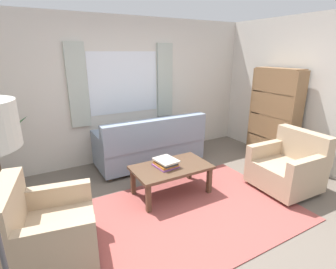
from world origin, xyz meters
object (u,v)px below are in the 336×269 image
object	(u,v)px
book_stack_on_table	(166,163)
bookshelf	(274,114)
armchair_left	(45,232)
armchair_right	(288,167)
coffee_table	(171,170)
couch	(151,146)

from	to	relation	value
book_stack_on_table	bookshelf	bearing A→B (deg)	3.83
armchair_left	armchair_right	xyz separation A→B (m)	(3.31, -0.20, 0.00)
coffee_table	couch	bearing A→B (deg)	79.73
armchair_left	armchair_right	distance (m)	3.32
couch	book_stack_on_table	distance (m)	1.08
armchair_right	armchair_left	bearing A→B (deg)	-91.24
armchair_left	bookshelf	bearing A→B (deg)	-69.81
couch	armchair_right	size ratio (longest dim) A/B	2.16
armchair_right	book_stack_on_table	world-z (taller)	armchair_right
armchair_left	coffee_table	size ratio (longest dim) A/B	0.88
armchair_left	coffee_table	distance (m)	1.78
coffee_table	book_stack_on_table	world-z (taller)	book_stack_on_table
couch	armchair_left	bearing A→B (deg)	40.06
armchair_right	coffee_table	size ratio (longest dim) A/B	0.80
armchair_right	couch	bearing A→B (deg)	-139.70
couch	armchair_right	xyz separation A→B (m)	(1.41, -1.80, -0.01)
couch	armchair_left	size ratio (longest dim) A/B	1.96
armchair_right	coffee_table	world-z (taller)	armchair_right
armchair_right	coffee_table	bearing A→B (deg)	-112.01
armchair_left	bookshelf	world-z (taller)	bookshelf
bookshelf	coffee_table	bearing A→B (deg)	94.82
armchair_right	bookshelf	bearing A→B (deg)	144.79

